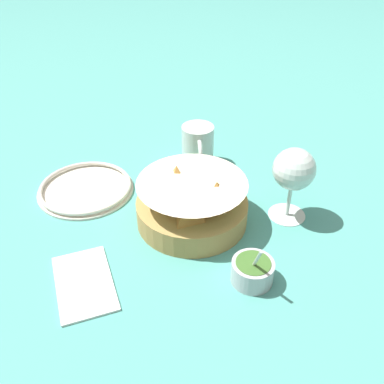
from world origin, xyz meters
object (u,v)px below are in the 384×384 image
at_px(sauce_cup, 252,270).
at_px(beer_mug, 198,147).
at_px(food_basket, 193,203).
at_px(side_plate, 86,188).
at_px(wine_glass, 294,172).

distance_m(sauce_cup, beer_mug, 0.36).
distance_m(food_basket, side_plate, 0.24).
height_order(sauce_cup, beer_mug, sauce_cup).
xyz_separation_m(wine_glass, side_plate, (-0.11, -0.39, -0.09)).
height_order(wine_glass, beer_mug, wine_glass).
height_order(sauce_cup, side_plate, sauce_cup).
bearing_deg(sauce_cup, beer_mug, -171.79).
bearing_deg(wine_glass, food_basket, -89.86).
distance_m(sauce_cup, wine_glass, 0.20).
height_order(beer_mug, side_plate, beer_mug).
xyz_separation_m(food_basket, sauce_cup, (0.15, 0.08, -0.02)).
relative_size(food_basket, sauce_cup, 2.15).
xyz_separation_m(sauce_cup, beer_mug, (-0.35, -0.05, 0.02)).
bearing_deg(beer_mug, sauce_cup, 8.21).
xyz_separation_m(wine_glass, beer_mug, (-0.20, -0.15, -0.06)).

